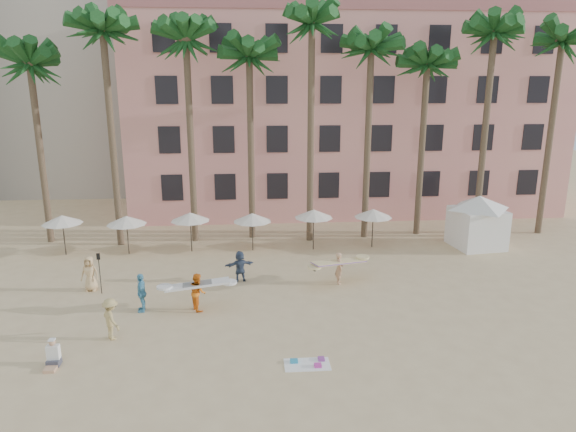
% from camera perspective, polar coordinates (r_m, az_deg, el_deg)
% --- Properties ---
extents(ground, '(120.00, 120.00, 0.00)m').
position_cam_1_polar(ground, '(22.53, -0.99, -13.87)').
color(ground, '#D1B789').
rests_on(ground, ground).
extents(pink_hotel, '(35.00, 14.00, 16.00)m').
position_cam_1_polar(pink_hotel, '(46.56, 5.83, 11.19)').
color(pink_hotel, '#F2A193').
rests_on(pink_hotel, ground).
extents(palm_row, '(44.40, 5.40, 16.30)m').
position_cam_1_polar(palm_row, '(34.87, -1.75, 18.29)').
color(palm_row, brown).
rests_on(palm_row, ground).
extents(umbrella_row, '(22.50, 2.70, 2.73)m').
position_cam_1_polar(umbrella_row, '(33.40, -7.42, -0.08)').
color(umbrella_row, '#332B23').
rests_on(umbrella_row, ground).
extents(cabana, '(5.05, 5.05, 3.50)m').
position_cam_1_polar(cabana, '(36.38, 20.35, -0.09)').
color(cabana, white).
rests_on(cabana, ground).
extents(beach_towel, '(1.80, 1.01, 0.14)m').
position_cam_1_polar(beach_towel, '(21.01, 2.27, -16.06)').
color(beach_towel, white).
rests_on(beach_towel, ground).
extents(carrier_yellow, '(3.22, 2.06, 1.78)m').
position_cam_1_polar(carrier_yellow, '(28.32, 5.71, -5.55)').
color(carrier_yellow, tan).
rests_on(carrier_yellow, ground).
extents(carrier_white, '(3.16, 1.11, 1.86)m').
position_cam_1_polar(carrier_white, '(25.44, -10.02, -8.16)').
color(carrier_white, orange).
rests_on(carrier_white, ground).
extents(beachgoers, '(9.25, 7.37, 1.93)m').
position_cam_1_polar(beachgoers, '(26.54, -14.60, -7.58)').
color(beachgoers, tan).
rests_on(beachgoers, ground).
extents(paddle, '(0.18, 0.04, 2.23)m').
position_cam_1_polar(paddle, '(28.46, -20.23, -5.46)').
color(paddle, black).
rests_on(paddle, ground).
extents(seated_man, '(0.48, 0.84, 1.09)m').
position_cam_1_polar(seated_man, '(22.67, -24.65, -14.04)').
color(seated_man, '#3F3F4C').
rests_on(seated_man, ground).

